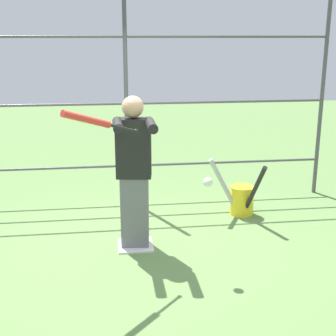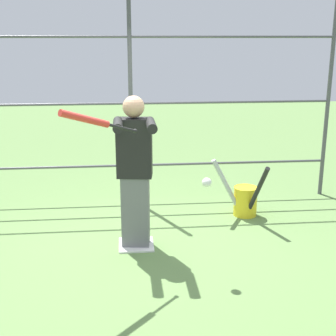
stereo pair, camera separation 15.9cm
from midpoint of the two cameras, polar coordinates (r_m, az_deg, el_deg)
ground_plane at (r=5.55m, az=-3.06°, el=-9.41°), size 24.00×24.00×0.00m
home_plate at (r=5.54m, az=-3.06°, el=-9.32°), size 0.40×0.40×0.02m
fence_backstop at (r=6.68m, az=-3.88°, el=7.86°), size 5.86×0.06×2.89m
batter at (r=5.20m, az=-3.20°, el=-0.03°), size 0.45×0.62×1.75m
baseball_bat_swinging at (r=4.31m, az=-8.25°, el=5.75°), size 0.71×0.56×0.33m
softball_in_flight at (r=4.65m, az=5.73°, el=-1.78°), size 0.10×0.10×0.10m
bat_bucket at (r=6.43m, az=10.06°, el=-3.79°), size 0.67×0.71×0.83m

